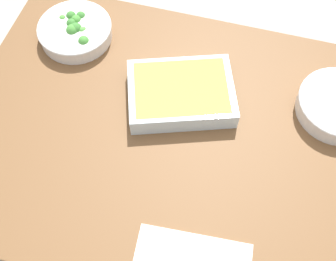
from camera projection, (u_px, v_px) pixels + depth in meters
ground_plane at (168, 213)px, 1.82m from camera, size 6.00×6.00×0.00m
dining_table at (168, 145)px, 1.25m from camera, size 1.20×0.90×0.74m
broccoli_bowl at (75, 31)px, 1.32m from camera, size 0.23×0.23×0.07m
baking_dish at (181, 93)px, 1.20m from camera, size 0.36×0.31×0.06m
spoon_by_stew at (329, 121)px, 1.18m from camera, size 0.08×0.17×0.01m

